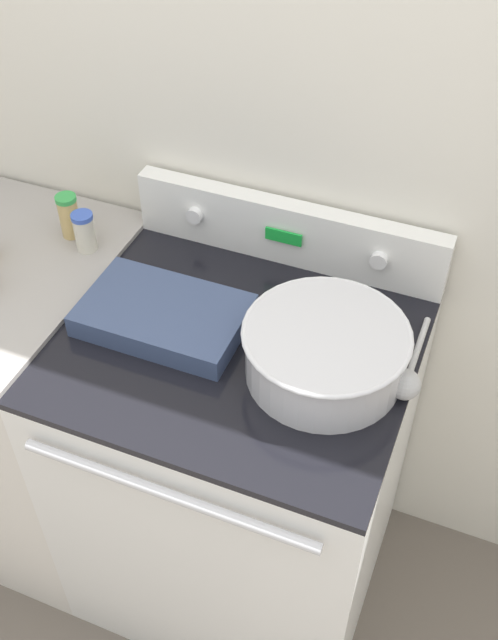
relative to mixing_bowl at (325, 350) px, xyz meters
The scene contains 9 objects.
kitchen_wall 0.50m from the mixing_bowl, 117.12° to the left, with size 8.00×0.05×2.50m.
stove_range 0.58m from the mixing_bowl, behind, with size 0.76×0.71×0.94m.
control_panel 0.38m from the mixing_bowl, 121.23° to the left, with size 0.76×0.07×0.16m.
side_counter 0.99m from the mixing_bowl, behind, with size 0.51×0.68×0.96m.
mixing_bowl is the anchor object (origin of this frame).
casserole_dish 0.37m from the mixing_bowl, behind, with size 0.36×0.23×0.05m.
ladle 0.17m from the mixing_bowl, ahead, with size 0.06×0.26×0.06m.
spice_jar_blue_cap 0.68m from the mixing_bowl, 165.94° to the left, with size 0.05×0.05×0.10m.
spice_jar_green_cap 0.75m from the mixing_bowl, 164.55° to the left, with size 0.05×0.05×0.11m.
Camera 1 is at (0.45, -0.71, 2.10)m, focal length 42.00 mm.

